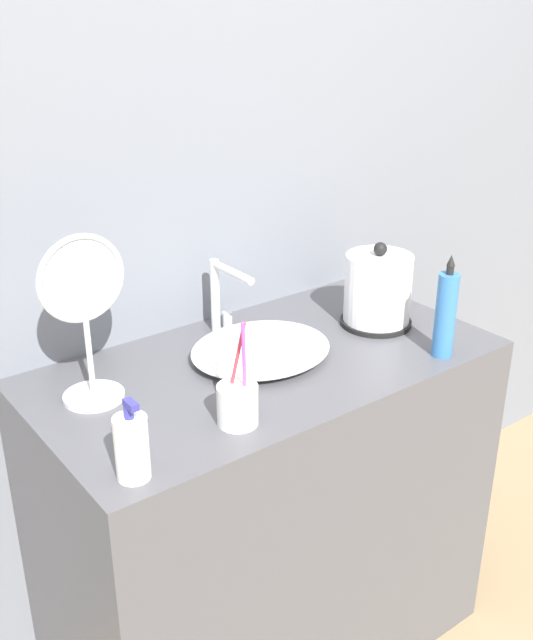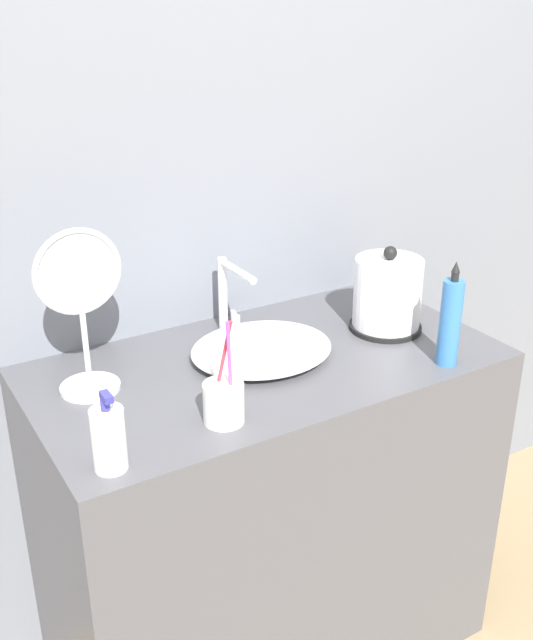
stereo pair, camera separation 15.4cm
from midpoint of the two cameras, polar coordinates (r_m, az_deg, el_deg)
The scene contains 9 objects.
wall_back at distance 1.77m, azimuth -2.50°, elevation 13.91°, with size 6.00×0.04×2.60m.
vanity_counter at distance 1.90m, azimuth 2.41°, elevation -14.60°, with size 1.05×0.55×0.85m.
sink_basin at distance 1.68m, azimuth 2.21°, elevation -2.25°, with size 0.33×0.28×0.04m.
faucet at distance 1.77m, azimuth -0.44°, elevation 2.18°, with size 0.06×0.16×0.18m.
electric_kettle at distance 1.83m, azimuth 11.59°, elevation 1.69°, with size 0.18×0.18×0.21m.
toothbrush_cup at distance 1.43m, azimuth -0.18°, elevation -6.33°, with size 0.08×0.08×0.22m.
lotion_bottle at distance 1.30m, azimuth -8.61°, elevation -9.01°, with size 0.06×0.06×0.15m.
shampoo_bottle at distance 1.68m, azimuth 16.39°, elevation -0.16°, with size 0.05×0.05×0.24m.
vanity_mirror at distance 1.50m, azimuth -11.11°, elevation 1.17°, with size 0.18×0.12×0.35m.
Camera 2 is at (-0.77, -1.00, 1.61)m, focal length 42.00 mm.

